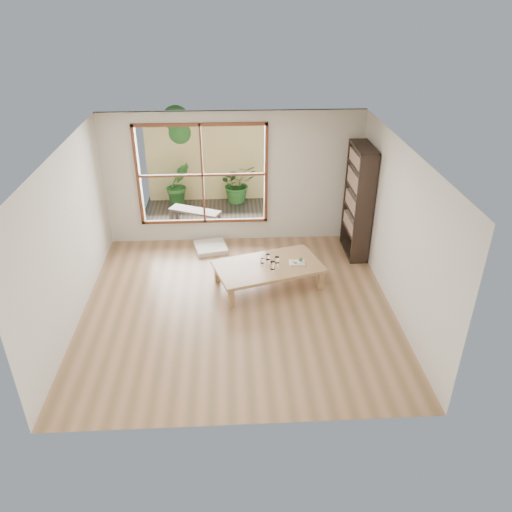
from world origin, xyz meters
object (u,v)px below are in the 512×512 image
Objects in this scene: low_table at (268,267)px; bookshelf at (358,202)px; food_tray at (298,262)px; garden_bench at (195,212)px.

bookshelf reaches higher than low_table.
low_table is at bearing -147.75° from bookshelf.
garden_bench is at bearing 131.13° from food_tray.
bookshelf is at bearing 15.62° from low_table.
food_tray is 3.08m from garden_bench.
food_tray is 0.24× the size of garden_bench.
food_tray is (0.51, 0.05, 0.07)m from low_table.
low_table is at bearing -171.84° from food_tray.
food_tray reaches higher than garden_bench.
bookshelf is 7.65× the size of food_tray.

